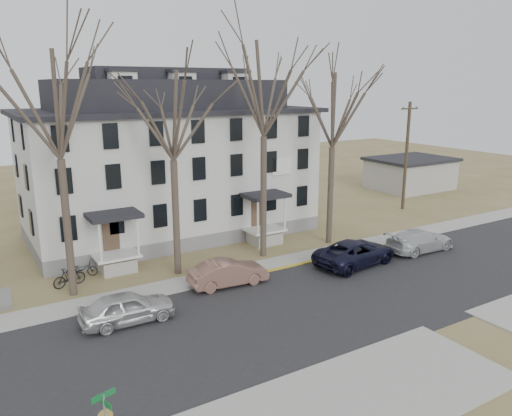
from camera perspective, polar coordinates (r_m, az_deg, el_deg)
ground at (r=25.13m, az=11.06°, el=-12.12°), size 120.00×120.00×0.00m
main_road at (r=26.49m, az=8.12°, el=-10.58°), size 120.00×10.00×0.04m
far_sidewalk at (r=30.97m, az=1.04°, el=-6.73°), size 120.00×2.00×0.08m
yellow_curb at (r=33.11m, az=9.25°, el=-5.52°), size 14.00×0.25×0.06m
boarding_house at (r=37.40m, az=-9.77°, el=5.21°), size 20.80×12.36×12.05m
distant_building at (r=56.03m, az=17.21°, el=3.81°), size 8.50×6.50×3.35m
tree_far_left at (r=26.66m, az=-21.99°, el=11.70°), size 8.40×8.40×13.72m
tree_mid_left at (r=28.33m, az=-9.63°, el=11.07°), size 7.80×7.80×12.74m
tree_center at (r=31.03m, az=0.91°, el=14.23°), size 9.00×9.00×14.70m
tree_mid_right at (r=34.30m, az=8.86°, el=11.56°), size 7.80×7.80×12.74m
utility_pole_far at (r=46.07m, az=16.81°, el=5.84°), size 2.00×0.28×9.50m
car_silver at (r=24.55m, az=-14.47°, el=-11.04°), size 4.43×1.87×1.50m
car_tan at (r=27.98m, az=-3.22°, el=-7.46°), size 4.53×1.89×1.46m
car_navy at (r=31.59m, az=11.27°, el=-5.08°), size 5.88×3.24×1.56m
car_white at (r=35.25m, az=18.20°, el=-3.58°), size 5.12×2.13×1.48m
bicycle_left at (r=30.93m, az=-19.28°, el=-6.66°), size 1.87×1.16×0.93m
bicycle_right at (r=29.67m, az=-20.56°, el=-7.46°), size 1.91×0.90×1.10m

